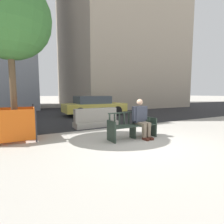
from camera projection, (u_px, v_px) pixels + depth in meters
ground_plane at (144, 144)px, 5.18m from camera, size 200.00×200.00×0.00m
street_asphalt at (70, 114)px, 12.85m from camera, size 120.00×12.00×0.01m
street_bench at (132, 127)px, 5.85m from camera, size 1.71×0.58×0.88m
seated_person at (141, 118)px, 5.93m from camera, size 0.58×0.73×1.31m
jersey_barrier_centre at (96, 119)px, 7.92m from camera, size 2.03×0.77×0.84m
street_tree at (9, 18)px, 5.26m from camera, size 2.49×2.49×5.03m
construction_fence at (15, 123)px, 5.61m from camera, size 1.20×1.20×1.12m
car_taxi_near at (94, 105)px, 11.99m from camera, size 4.20×2.00×1.33m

